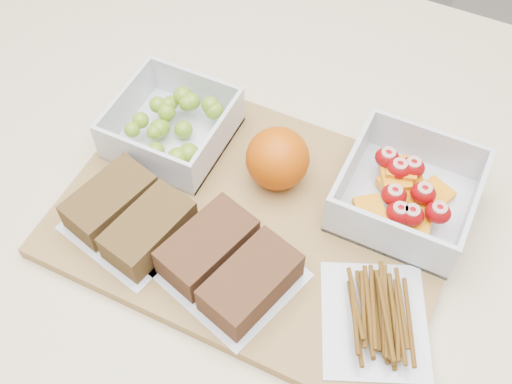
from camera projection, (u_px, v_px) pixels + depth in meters
counter at (251, 357)px, 1.10m from camera, size 1.20×0.90×0.90m
cutting_board at (256, 219)px, 0.71m from camera, size 0.42×0.30×0.02m
grape_container at (174, 125)px, 0.75m from camera, size 0.13×0.13×0.05m
fruit_container at (406, 194)px, 0.70m from camera, size 0.14×0.14×0.06m
orange at (278, 159)px, 0.71m from camera, size 0.07×0.07×0.07m
sandwich_bag_left at (130, 216)px, 0.68m from camera, size 0.15×0.14×0.04m
sandwich_bag_center at (229, 265)px, 0.65m from camera, size 0.16×0.15×0.04m
pretzel_bag at (376, 315)px, 0.62m from camera, size 0.15×0.16×0.03m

